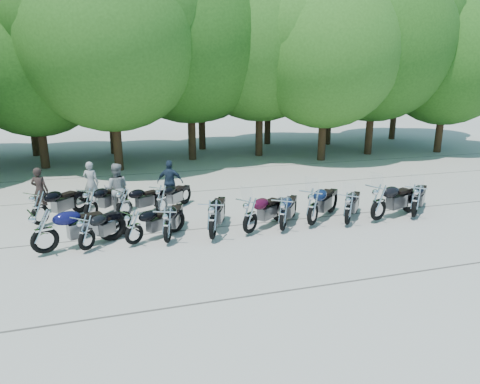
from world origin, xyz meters
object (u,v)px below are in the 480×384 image
object	(u,v)px
motorcycle_0	(44,230)
rider_2	(170,182)
motorcycle_1	(86,232)
motorcycle_11	(39,207)
motorcycle_12	(91,203)
motorcycle_14	(161,199)
motorcycle_6	(283,213)
motorcycle_4	(213,219)
motorcycle_10	(416,200)
motorcycle_7	(313,206)
motorcycle_13	(124,202)
motorcycle_9	(379,201)
motorcycle_3	(167,224)
motorcycle_8	(348,208)
rider_1	(116,188)
motorcycle_2	(134,226)
rider_3	(91,183)
motorcycle_5	(250,214)
rider_0	(40,190)

from	to	relation	value
motorcycle_0	rider_2	size ratio (longest dim) A/B	1.53
motorcycle_1	motorcycle_11	world-z (taller)	motorcycle_11
motorcycle_12	motorcycle_14	size ratio (longest dim) A/B	1.05
motorcycle_1	motorcycle_6	bearing A→B (deg)	-140.17
motorcycle_4	motorcycle_10	distance (m)	6.92
motorcycle_7	motorcycle_11	world-z (taller)	motorcycle_7
motorcycle_1	motorcycle_13	xyz separation A→B (m)	(1.06, 2.67, -0.00)
motorcycle_9	motorcycle_1	bearing A→B (deg)	69.22
motorcycle_3	motorcycle_13	bearing A→B (deg)	-47.78
motorcycle_8	rider_1	xyz separation A→B (m)	(-7.00, 3.53, 0.26)
motorcycle_2	motorcycle_11	bearing A→B (deg)	15.77
motorcycle_6	motorcycle_14	size ratio (longest dim) A/B	1.04
motorcycle_10	motorcycle_13	bearing A→B (deg)	29.42
motorcycle_12	rider_3	xyz separation A→B (m)	(-0.06, 2.11, 0.18)
rider_1	rider_3	size ratio (longest dim) A/B	1.10
motorcycle_8	motorcycle_12	size ratio (longest dim) A/B	1.00
motorcycle_13	motorcycle_5	bearing A→B (deg)	-156.09
motorcycle_7	rider_0	xyz separation A→B (m)	(-8.44, 4.00, 0.11)
motorcycle_12	motorcycle_2	bearing A→B (deg)	152.92
motorcycle_9	rider_1	xyz separation A→B (m)	(-8.14, 3.47, 0.16)
motorcycle_1	motorcycle_10	size ratio (longest dim) A/B	0.89
motorcycle_1	motorcycle_4	distance (m)	3.46
motorcycle_0	motorcycle_3	bearing A→B (deg)	-112.84
motorcycle_0	motorcycle_10	bearing A→B (deg)	-111.77
motorcycle_0	motorcycle_5	bearing A→B (deg)	-111.62
motorcycle_4	motorcycle_13	world-z (taller)	motorcycle_4
motorcycle_11	motorcycle_12	distance (m)	1.54
motorcycle_14	rider_0	size ratio (longest dim) A/B	1.29
motorcycle_4	motorcycle_14	world-z (taller)	motorcycle_4
motorcycle_11	motorcycle_13	distance (m)	2.59
motorcycle_5	motorcycle_6	bearing A→B (deg)	-129.31
motorcycle_2	motorcycle_8	size ratio (longest dim) A/B	0.95
motorcycle_9	motorcycle_10	bearing A→B (deg)	-111.68
motorcycle_1	motorcycle_10	distance (m)	10.37
motorcycle_9	motorcycle_14	bearing A→B (deg)	47.59
motorcycle_10	motorcycle_11	xyz separation A→B (m)	(-11.90, 2.68, -0.01)
rider_1	motorcycle_4	bearing A→B (deg)	135.59
motorcycle_5	rider_0	bearing A→B (deg)	20.51
motorcycle_13	rider_1	world-z (taller)	rider_1
motorcycle_9	motorcycle_13	bearing A→B (deg)	50.60
motorcycle_6	motorcycle_7	size ratio (longest dim) A/B	0.88
motorcycle_6	motorcycle_8	bearing A→B (deg)	-148.08
motorcycle_3	motorcycle_5	distance (m)	2.47
motorcycle_3	motorcycle_13	world-z (taller)	motorcycle_3
motorcycle_3	rider_3	size ratio (longest dim) A/B	1.33
rider_0	motorcycle_2	bearing A→B (deg)	149.11
motorcycle_9	rider_2	bearing A→B (deg)	36.48
motorcycle_12	motorcycle_4	bearing A→B (deg)	177.66
motorcycle_11	rider_3	size ratio (longest dim) A/B	1.44
motorcycle_8	motorcycle_1	bearing A→B (deg)	38.65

